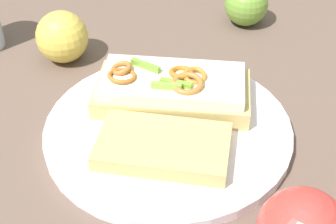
{
  "coord_description": "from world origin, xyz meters",
  "views": [
    {
      "loc": [
        0.43,
        0.13,
        0.4
      ],
      "look_at": [
        0.0,
        0.0,
        0.03
      ],
      "focal_mm": 53.87,
      "sensor_mm": 36.0,
      "label": 1
    }
  ],
  "objects_px": {
    "bread_slice_side": "(163,146)",
    "plate": "(168,129)",
    "sandwich": "(172,89)",
    "apple_3": "(246,4)",
    "apple_2": "(62,37)"
  },
  "relations": [
    {
      "from": "bread_slice_side",
      "to": "plate",
      "type": "bearing_deg",
      "value": 93.56
    },
    {
      "from": "sandwich",
      "to": "apple_3",
      "type": "xyz_separation_m",
      "value": [
        -0.24,
        0.05,
        0.0
      ]
    },
    {
      "from": "plate",
      "to": "apple_3",
      "type": "xyz_separation_m",
      "value": [
        -0.29,
        0.04,
        0.03
      ]
    },
    {
      "from": "bread_slice_side",
      "to": "apple_3",
      "type": "bearing_deg",
      "value": 77.81
    },
    {
      "from": "bread_slice_side",
      "to": "apple_3",
      "type": "height_order",
      "value": "apple_3"
    },
    {
      "from": "apple_3",
      "to": "apple_2",
      "type": "bearing_deg",
      "value": -51.81
    },
    {
      "from": "sandwich",
      "to": "apple_2",
      "type": "xyz_separation_m",
      "value": [
        -0.07,
        -0.18,
        0.0
      ]
    },
    {
      "from": "sandwich",
      "to": "apple_3",
      "type": "height_order",
      "value": "apple_3"
    },
    {
      "from": "sandwich",
      "to": "apple_3",
      "type": "relative_size",
      "value": 2.97
    },
    {
      "from": "plate",
      "to": "bread_slice_side",
      "type": "xyz_separation_m",
      "value": [
        0.05,
        0.01,
        0.02
      ]
    },
    {
      "from": "sandwich",
      "to": "apple_2",
      "type": "height_order",
      "value": "apple_2"
    },
    {
      "from": "plate",
      "to": "apple_3",
      "type": "distance_m",
      "value": 0.29
    },
    {
      "from": "apple_2",
      "to": "apple_3",
      "type": "distance_m",
      "value": 0.29
    },
    {
      "from": "bread_slice_side",
      "to": "apple_2",
      "type": "bearing_deg",
      "value": 134.41
    },
    {
      "from": "plate",
      "to": "apple_3",
      "type": "relative_size",
      "value": 4.27
    }
  ]
}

